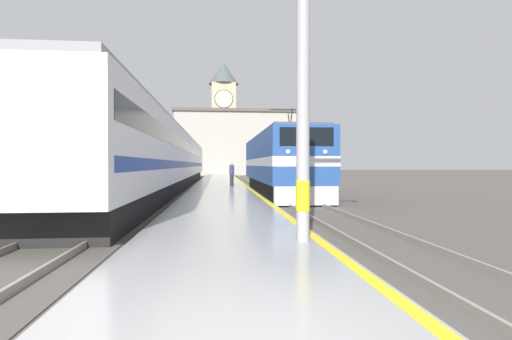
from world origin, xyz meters
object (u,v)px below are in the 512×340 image
person_on_platform (232,174)px  passenger_train (172,159)px  locomotive_train (279,163)px  catenary_mast (307,22)px  clock_tower (224,114)px

person_on_platform → passenger_train: bearing=140.9°
locomotive_train → person_on_platform: 4.73m
locomotive_train → person_on_platform: (-2.75, 3.78, -0.71)m
passenger_train → locomotive_train: bearing=-45.7°
catenary_mast → person_on_platform: (-0.74, 20.38, -3.41)m
passenger_train → clock_tower: size_ratio=2.08×
catenary_mast → clock_tower: size_ratio=0.38×
clock_tower → person_on_platform: bearing=-90.3°
passenger_train → clock_tower: (4.82, 51.37, 10.11)m
person_on_platform → catenary_mast: bearing=-87.9°
catenary_mast → person_on_platform: bearing=92.1°
clock_tower → catenary_mast: bearing=-89.6°
catenary_mast → locomotive_train: bearing=83.1°
locomotive_train → clock_tower: size_ratio=0.69×
catenary_mast → person_on_platform: catenary_mast is taller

